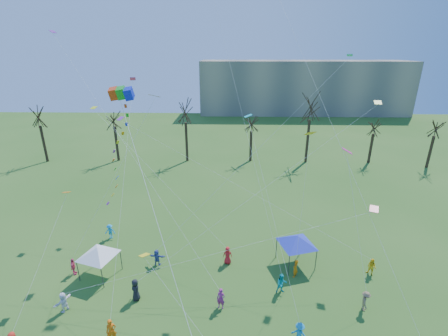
{
  "coord_description": "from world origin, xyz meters",
  "views": [
    {
      "loc": [
        1.12,
        -13.66,
        18.15
      ],
      "look_at": [
        0.62,
        5.0,
        11.0
      ],
      "focal_mm": 25.0,
      "sensor_mm": 36.0,
      "label": 1
    }
  ],
  "objects_px": {
    "canopy_tent_white": "(98,252)",
    "distant_building": "(303,87)",
    "big_box_kite": "(122,158)",
    "canopy_tent_blue": "(297,240)"
  },
  "relations": [
    {
      "from": "distant_building",
      "to": "canopy_tent_blue",
      "type": "distance_m",
      "value": 74.03
    },
    {
      "from": "distant_building",
      "to": "big_box_kite",
      "type": "height_order",
      "value": "big_box_kite"
    },
    {
      "from": "big_box_kite",
      "to": "canopy_tent_blue",
      "type": "relative_size",
      "value": 4.99
    },
    {
      "from": "big_box_kite",
      "to": "canopy_tent_white",
      "type": "distance_m",
      "value": 9.84
    },
    {
      "from": "distant_building",
      "to": "canopy_tent_white",
      "type": "bearing_deg",
      "value": -113.29
    },
    {
      "from": "canopy_tent_white",
      "to": "distant_building",
      "type": "bearing_deg",
      "value": 66.71
    },
    {
      "from": "distant_building",
      "to": "canopy_tent_blue",
      "type": "height_order",
      "value": "distant_building"
    },
    {
      "from": "canopy_tent_white",
      "to": "canopy_tent_blue",
      "type": "xyz_separation_m",
      "value": [
        16.85,
        1.94,
        0.13
      ]
    },
    {
      "from": "big_box_kite",
      "to": "canopy_tent_blue",
      "type": "height_order",
      "value": "big_box_kite"
    },
    {
      "from": "big_box_kite",
      "to": "canopy_tent_blue",
      "type": "distance_m",
      "value": 16.29
    }
  ]
}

